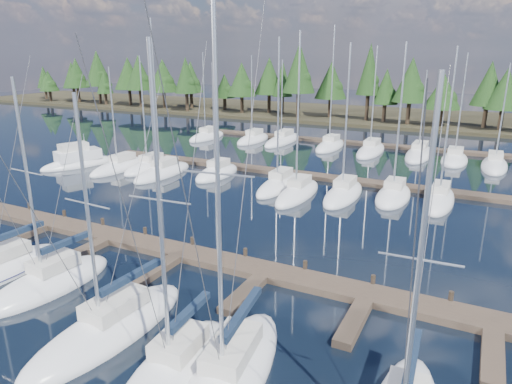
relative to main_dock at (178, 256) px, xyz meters
The scene contains 12 objects.
ground 12.65m from the main_dock, 90.00° to the left, with size 260.00×260.00×0.00m, color black.
far_shore 72.64m from the main_dock, 90.00° to the left, with size 220.00×30.00×0.60m, color #2D2819.
main_dock is the anchor object (origin of this frame).
back_docks 32.23m from the main_dock, 90.00° to the left, with size 50.00×21.80×0.40m.
front_sailboat_1 10.36m from the main_dock, 141.37° to the right, with size 2.82×8.67×13.29m.
front_sailboat_2 7.50m from the main_dock, 124.48° to the right, with size 3.49×7.95×12.34m.
front_sailboat_3 8.25m from the main_dock, 76.29° to the right, with size 3.58×9.55×11.96m.
front_sailboat_4 11.06m from the main_dock, 54.35° to the right, with size 3.51×7.87×13.91m.
front_sailboat_5 12.06m from the main_dock, 44.52° to the right, with size 4.18×10.07×15.94m.
back_sailboat_rows 27.65m from the main_dock, 91.31° to the left, with size 46.39×33.87×16.86m.
motor_yacht_left 29.71m from the main_dock, 148.66° to the left, with size 5.90×9.33×4.43m.
tree_line 63.22m from the main_dock, 89.68° to the left, with size 185.68×11.76×13.89m.
Camera 1 is at (16.41, -4.14, 12.62)m, focal length 32.00 mm.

